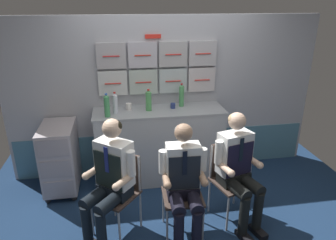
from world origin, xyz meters
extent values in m
cube|color=#182E4E|center=(0.00, 0.00, -0.02)|extent=(4.80, 4.80, 0.04)
cube|color=#B2B3BC|center=(0.00, 1.38, 1.07)|extent=(4.20, 0.06, 2.15)
cube|color=teal|center=(0.00, 1.34, 0.29)|extent=(4.12, 0.01, 0.57)
cube|color=silver|center=(-0.69, 1.32, 1.32)|extent=(0.36, 0.06, 0.32)
cylinder|color=red|center=(-0.69, 1.28, 1.32)|extent=(0.20, 0.01, 0.01)
cube|color=#B0BEB6|center=(-0.30, 1.32, 1.32)|extent=(0.36, 0.06, 0.32)
cylinder|color=red|center=(-0.30, 1.28, 1.32)|extent=(0.20, 0.01, 0.01)
cube|color=#B0BEC0|center=(0.09, 1.32, 1.32)|extent=(0.36, 0.06, 0.32)
cylinder|color=red|center=(0.09, 1.28, 1.32)|extent=(0.20, 0.01, 0.01)
cube|color=silver|center=(0.48, 1.32, 1.32)|extent=(0.36, 0.06, 0.32)
cylinder|color=red|center=(0.48, 1.28, 1.32)|extent=(0.20, 0.01, 0.01)
cube|color=#ABA8AD|center=(-0.69, 1.32, 1.67)|extent=(0.36, 0.06, 0.32)
cylinder|color=red|center=(-0.69, 1.28, 1.67)|extent=(0.20, 0.01, 0.01)
cube|color=#B9B6C1|center=(-0.30, 1.32, 1.67)|extent=(0.36, 0.06, 0.32)
cylinder|color=red|center=(-0.30, 1.28, 1.67)|extent=(0.20, 0.01, 0.01)
cube|color=#ACABAD|center=(0.09, 1.32, 1.67)|extent=(0.36, 0.06, 0.32)
cylinder|color=red|center=(0.09, 1.28, 1.67)|extent=(0.20, 0.01, 0.01)
cube|color=#B9B6BB|center=(0.48, 1.32, 1.67)|extent=(0.36, 0.06, 0.32)
cylinder|color=red|center=(0.48, 1.28, 1.67)|extent=(0.20, 0.01, 0.01)
cube|color=red|center=(-0.16, 1.33, 1.89)|extent=(0.20, 0.02, 0.05)
cube|color=#ACB2B8|center=(-0.12, 1.09, 0.48)|extent=(1.65, 0.52, 0.97)
cube|color=#9DA3A9|center=(-0.12, 1.09, 0.98)|extent=(1.69, 0.53, 0.03)
sphere|color=black|center=(-1.55, 0.73, 0.04)|extent=(0.07, 0.07, 0.07)
sphere|color=black|center=(-1.24, 0.73, 0.04)|extent=(0.07, 0.07, 0.07)
sphere|color=black|center=(-1.55, 1.28, 0.04)|extent=(0.07, 0.07, 0.07)
sphere|color=black|center=(-1.24, 1.28, 0.04)|extent=(0.07, 0.07, 0.07)
cube|color=#B4ABB1|center=(-1.40, 1.00, 0.48)|extent=(0.40, 0.64, 0.82)
cube|color=#9F969C|center=(-1.40, 0.68, 0.21)|extent=(0.35, 0.01, 0.22)
cube|color=#9F969C|center=(-1.40, 0.68, 0.48)|extent=(0.35, 0.01, 0.22)
cube|color=#9F969C|center=(-1.40, 0.68, 0.75)|extent=(0.35, 0.01, 0.22)
cylinder|color=#28282D|center=(-1.40, 0.70, 0.87)|extent=(0.32, 0.02, 0.02)
cylinder|color=#A8AAAF|center=(-0.98, 0.08, 0.22)|extent=(0.02, 0.02, 0.43)
cylinder|color=#A8AAAF|center=(-0.70, -0.15, 0.22)|extent=(0.02, 0.02, 0.43)
cylinder|color=#A8AAAF|center=(-0.75, 0.35, 0.22)|extent=(0.02, 0.02, 0.43)
cylinder|color=#A8AAAF|center=(-0.47, 0.13, 0.22)|extent=(0.02, 0.02, 0.43)
cube|color=#3F3029|center=(-0.72, 0.10, 0.44)|extent=(0.56, 0.56, 0.02)
cube|color=#3F3029|center=(-0.60, 0.25, 0.66)|extent=(0.30, 0.26, 0.40)
cylinder|color=#A8AAAF|center=(-0.75, 0.35, 0.66)|extent=(0.02, 0.02, 0.40)
cylinder|color=#A8AAAF|center=(-0.47, 0.13, 0.66)|extent=(0.02, 0.02, 0.40)
cylinder|color=black|center=(-1.01, -0.10, 0.27)|extent=(0.10, 0.10, 0.43)
cylinder|color=black|center=(-0.87, -0.22, 0.27)|extent=(0.10, 0.10, 0.43)
cylinder|color=black|center=(-0.90, 0.03, 0.51)|extent=(0.34, 0.37, 0.13)
cylinder|color=black|center=(-0.76, -0.09, 0.51)|extent=(0.34, 0.37, 0.13)
cube|color=black|center=(-0.72, 0.10, 0.52)|extent=(0.39, 0.37, 0.12)
cube|color=white|center=(-0.71, 0.12, 0.81)|extent=(0.40, 0.38, 0.47)
cube|color=black|center=(-0.78, 0.04, 0.77)|extent=(0.26, 0.22, 0.38)
cube|color=navy|center=(-0.78, 0.03, 0.90)|extent=(0.04, 0.03, 0.27)
cylinder|color=white|center=(-0.87, 0.25, 0.86)|extent=(0.08, 0.08, 0.26)
cylinder|color=beige|center=(-0.92, 0.15, 0.72)|extent=(0.20, 0.23, 0.07)
sphere|color=beige|center=(-0.99, 0.07, 0.72)|extent=(0.08, 0.08, 0.08)
cylinder|color=white|center=(-0.55, -0.02, 0.86)|extent=(0.08, 0.08, 0.26)
cylinder|color=beige|center=(-0.63, -0.09, 0.72)|extent=(0.20, 0.23, 0.07)
sphere|color=beige|center=(-0.70, -0.17, 0.72)|extent=(0.08, 0.08, 0.08)
sphere|color=beige|center=(-0.71, 0.12, 1.18)|extent=(0.19, 0.19, 0.19)
ellipsoid|color=black|center=(-0.70, 0.13, 1.20)|extent=(0.25, 0.25, 0.13)
cylinder|color=#A8AAAF|center=(-0.23, -0.20, 0.22)|extent=(0.02, 0.02, 0.43)
cylinder|color=#A8AAAF|center=(0.13, -0.22, 0.22)|extent=(0.02, 0.02, 0.43)
cylinder|color=#A8AAAF|center=(-0.22, 0.16, 0.22)|extent=(0.02, 0.02, 0.43)
cylinder|color=#A8AAAF|center=(0.14, 0.14, 0.22)|extent=(0.02, 0.02, 0.43)
cube|color=#3F3029|center=(-0.05, -0.03, 0.44)|extent=(0.42, 0.42, 0.02)
cube|color=#3F3029|center=(-0.04, 0.16, 0.66)|extent=(0.37, 0.04, 0.40)
cylinder|color=#A8AAAF|center=(-0.22, 0.16, 0.66)|extent=(0.02, 0.02, 0.40)
cylinder|color=#A8AAAF|center=(0.14, 0.14, 0.66)|extent=(0.02, 0.02, 0.40)
cylinder|color=black|center=(-0.15, -0.34, 0.27)|extent=(0.10, 0.10, 0.43)
cylinder|color=black|center=(0.03, -0.35, 0.27)|extent=(0.10, 0.10, 0.43)
cylinder|color=black|center=(-0.14, -0.19, 0.51)|extent=(0.15, 0.36, 0.13)
cylinder|color=black|center=(0.03, -0.19, 0.51)|extent=(0.15, 0.36, 0.13)
cube|color=black|center=(-0.05, -0.03, 0.52)|extent=(0.32, 0.21, 0.12)
cube|color=white|center=(-0.04, -0.01, 0.80)|extent=(0.34, 0.20, 0.44)
cube|color=black|center=(-0.05, -0.11, 0.76)|extent=(0.31, 0.03, 0.36)
cube|color=black|center=(-0.05, -0.12, 0.88)|extent=(0.04, 0.01, 0.25)
cylinder|color=white|center=(-0.24, 0.00, 0.85)|extent=(0.08, 0.08, 0.24)
cylinder|color=#A17C62|center=(-0.23, -0.10, 0.71)|extent=(0.08, 0.22, 0.07)
sphere|color=#A17C62|center=(-0.23, -0.20, 0.71)|extent=(0.08, 0.08, 0.08)
cylinder|color=white|center=(0.15, -0.02, 0.85)|extent=(0.08, 0.08, 0.24)
cylinder|color=#A17C62|center=(0.13, -0.12, 0.71)|extent=(0.08, 0.22, 0.07)
sphere|color=#A17C62|center=(0.12, -0.22, 0.71)|extent=(0.08, 0.08, 0.08)
sphere|color=#A17C62|center=(-0.04, -0.01, 1.15)|extent=(0.18, 0.18, 0.18)
ellipsoid|color=gray|center=(-0.04, 0.00, 1.16)|extent=(0.18, 0.17, 0.12)
cylinder|color=#A8AAAF|center=(0.43, -0.10, 0.22)|extent=(0.02, 0.02, 0.43)
cylinder|color=#A8AAAF|center=(0.77, 0.00, 0.22)|extent=(0.02, 0.02, 0.43)
cylinder|color=#A8AAAF|center=(0.33, 0.25, 0.22)|extent=(0.02, 0.02, 0.43)
cylinder|color=#A8AAAF|center=(0.68, 0.35, 0.22)|extent=(0.02, 0.02, 0.43)
cube|color=#3F3029|center=(0.55, 0.13, 0.44)|extent=(0.49, 0.49, 0.02)
cube|color=#3F3029|center=(0.50, 0.31, 0.66)|extent=(0.36, 0.13, 0.40)
cylinder|color=#A8AAAF|center=(0.33, 0.25, 0.66)|extent=(0.02, 0.02, 0.40)
cylinder|color=#A8AAAF|center=(0.68, 0.35, 0.66)|extent=(0.02, 0.02, 0.40)
cube|color=black|center=(0.57, -0.25, 0.03)|extent=(0.15, 0.24, 0.06)
cube|color=black|center=(0.74, -0.20, 0.03)|extent=(0.15, 0.24, 0.06)
cylinder|color=black|center=(0.56, -0.21, 0.27)|extent=(0.10, 0.10, 0.43)
cylinder|color=black|center=(0.73, -0.16, 0.27)|extent=(0.10, 0.10, 0.43)
cylinder|color=black|center=(0.51, -0.06, 0.51)|extent=(0.22, 0.38, 0.13)
cylinder|color=black|center=(0.68, -0.01, 0.51)|extent=(0.22, 0.38, 0.13)
cube|color=black|center=(0.55, 0.13, 0.52)|extent=(0.37, 0.28, 0.12)
cube|color=white|center=(0.55, 0.15, 0.80)|extent=(0.38, 0.28, 0.46)
cube|color=black|center=(0.57, 0.05, 0.77)|extent=(0.31, 0.10, 0.37)
cube|color=black|center=(0.58, 0.04, 0.89)|extent=(0.04, 0.02, 0.26)
cylinder|color=white|center=(0.35, 0.09, 0.86)|extent=(0.08, 0.08, 0.25)
cylinder|color=beige|center=(0.40, 0.00, 0.71)|extent=(0.13, 0.24, 0.07)
sphere|color=beige|center=(0.43, -0.10, 0.71)|extent=(0.08, 0.08, 0.08)
cylinder|color=white|center=(0.74, 0.20, 0.86)|extent=(0.08, 0.08, 0.25)
cylinder|color=beige|center=(0.75, 0.10, 0.71)|extent=(0.13, 0.24, 0.07)
sphere|color=beige|center=(0.78, 0.00, 0.71)|extent=(0.08, 0.08, 0.08)
sphere|color=beige|center=(0.55, 0.15, 1.17)|extent=(0.18, 0.18, 0.18)
ellipsoid|color=tan|center=(0.54, 0.16, 1.18)|extent=(0.22, 0.21, 0.13)
cylinder|color=silver|center=(-0.68, 1.06, 1.11)|extent=(0.06, 0.06, 0.23)
cone|color=silver|center=(-0.68, 1.06, 1.24)|extent=(0.06, 0.06, 0.02)
cylinder|color=red|center=(-0.68, 1.06, 1.26)|extent=(0.03, 0.03, 0.02)
cylinder|color=#45A05D|center=(-0.78, 0.96, 1.12)|extent=(0.07, 0.07, 0.25)
cone|color=#45A05D|center=(-0.78, 0.96, 1.26)|extent=(0.07, 0.07, 0.02)
cylinder|color=blue|center=(-0.78, 0.96, 1.28)|extent=(0.03, 0.03, 0.02)
cylinder|color=#50A259|center=(-0.26, 1.10, 1.11)|extent=(0.07, 0.07, 0.24)
cone|color=#50A259|center=(-0.26, 1.10, 1.25)|extent=(0.07, 0.07, 0.02)
cylinder|color=red|center=(-0.26, 1.10, 1.27)|extent=(0.03, 0.03, 0.02)
cylinder|color=#4A9B59|center=(0.19, 1.19, 1.13)|extent=(0.06, 0.06, 0.27)
cone|color=#4A9B59|center=(0.19, 1.19, 1.28)|extent=(0.06, 0.06, 0.02)
cylinder|color=red|center=(0.19, 1.19, 1.30)|extent=(0.03, 0.03, 0.02)
cylinder|color=navy|center=(0.06, 1.13, 1.03)|extent=(0.06, 0.06, 0.07)
cylinder|color=#382114|center=(0.06, 1.13, 1.06)|extent=(0.05, 0.05, 0.01)
cylinder|color=white|center=(-0.51, 1.17, 1.04)|extent=(0.07, 0.07, 0.08)
cylinder|color=#382114|center=(-0.51, 1.17, 1.07)|extent=(0.06, 0.06, 0.01)
camera|label=1|loc=(-0.63, -2.63, 2.32)|focal=33.15mm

